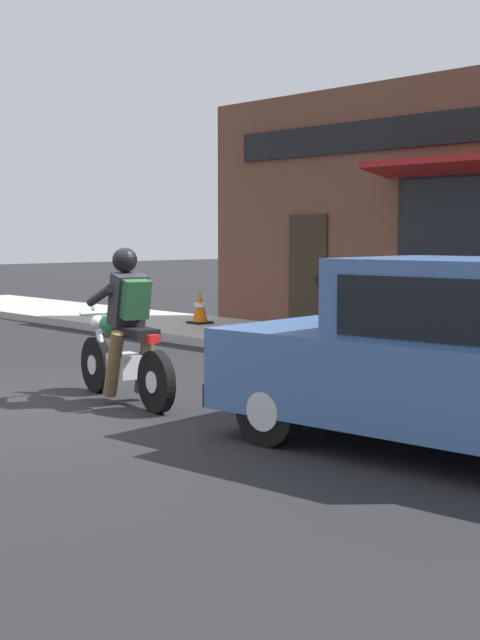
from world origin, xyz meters
The scene contains 6 objects.
ground_plane centered at (0.00, 0.00, 0.00)m, with size 80.00×80.00×0.00m, color black.
sidewalk_curb centered at (5.38, 3.00, 0.07)m, with size 2.60×22.00×0.14m, color #ADAAA3.
storefront_building centered at (6.91, -0.02, 2.11)m, with size 1.25×10.78×4.20m.
motorcycle_with_rider centered at (0.58, -0.11, 0.68)m, with size 0.64×2.01×1.62m.
car_hatchback centered at (1.19, -3.69, 0.77)m, with size 2.03×3.93×1.57m.
traffic_cone centered at (5.54, 4.62, 0.43)m, with size 0.36×0.36×0.60m.
Camera 1 is at (-4.76, -7.74, 1.76)m, focal length 50.00 mm.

